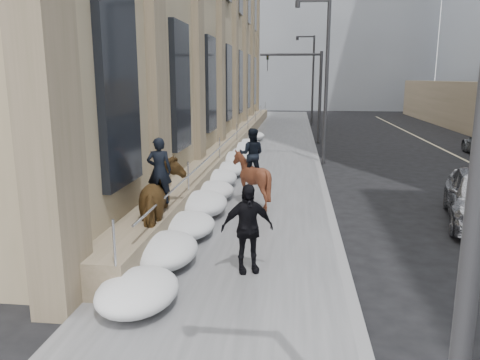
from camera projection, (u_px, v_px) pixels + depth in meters
ground at (227, 272)px, 10.57m from camera, size 140.00×140.00×0.00m
sidewalk at (261, 178)px, 20.26m from camera, size 5.00×80.00×0.12m
curb at (322, 179)px, 19.96m from camera, size 0.24×80.00×0.12m
limestone_building at (189, 1)px, 28.64m from camera, size 6.10×44.00×18.00m
bg_building_mid at (317, 7)px, 65.32m from camera, size 30.00×12.00×28.00m
bg_building_far at (253, 43)px, 78.97m from camera, size 24.00×12.00×20.00m
streetlight_near at (473, 40)px, 3.46m from camera, size 1.71×0.24×8.00m
streetlight_mid at (324, 72)px, 22.86m from camera, size 1.71×0.24×8.00m
streetlight_far at (311, 75)px, 42.26m from camera, size 1.71×0.24×8.00m
traffic_signal at (306, 83)px, 30.82m from camera, size 4.10×0.22×6.00m
snow_bank at (221, 177)px, 18.50m from camera, size 1.70×18.10×0.76m
mounted_horse_left at (164, 200)px, 11.99m from camera, size 1.62×2.68×2.71m
mounted_horse_right at (251, 174)px, 15.52m from camera, size 1.49×1.67×2.57m
pedestrian at (247, 228)px, 10.15m from camera, size 1.25×0.83×1.98m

